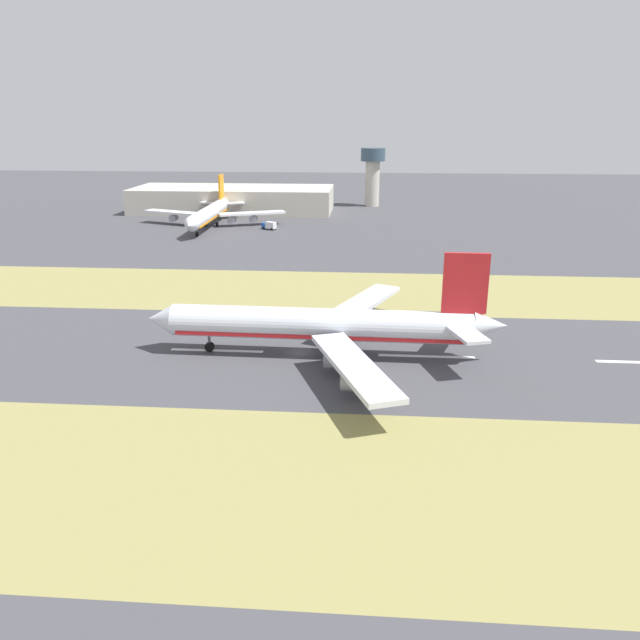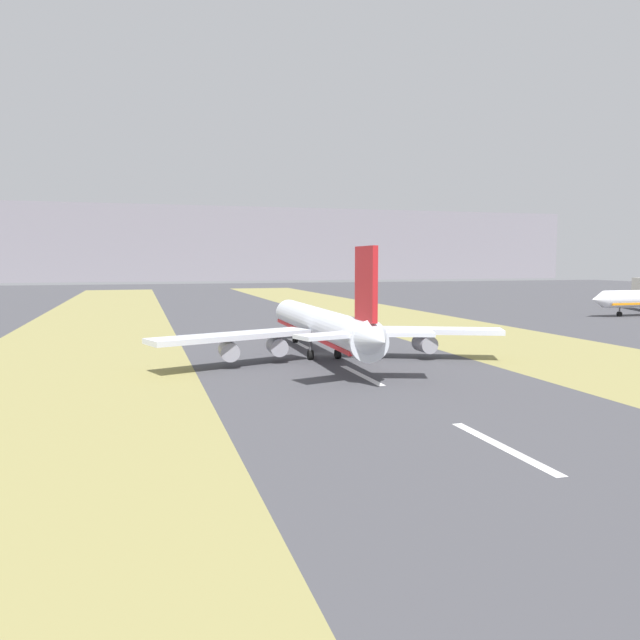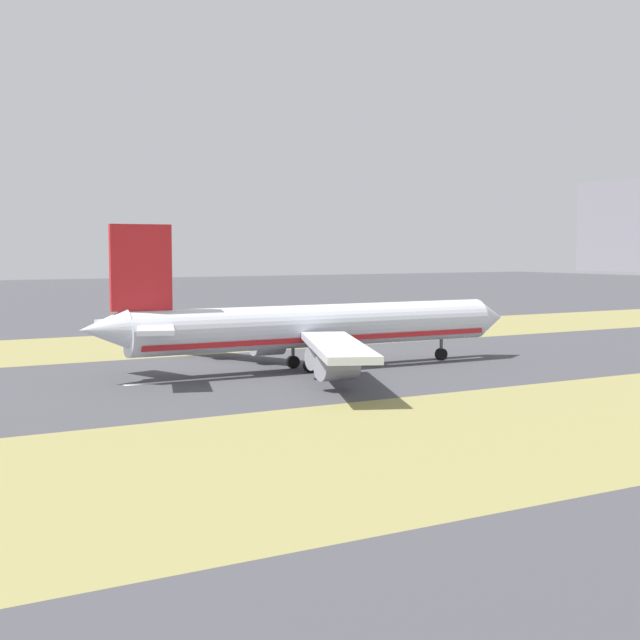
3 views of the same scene
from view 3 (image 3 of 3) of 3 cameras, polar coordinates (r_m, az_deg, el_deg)
ground_plane at (r=128.27m, az=1.74°, el=-3.08°), size 800.00×800.00×0.00m
grass_median_west at (r=167.95m, az=-6.36°, el=-1.29°), size 40.00×600.00×0.01m
grass_median_east at (r=93.54m, az=16.48°, el=-6.13°), size 40.00×600.00×0.01m
centreline_dash_mid at (r=117.57m, az=-8.26°, el=-3.82°), size 1.20×18.00×0.01m
centreline_dash_far at (r=137.32m, az=7.45°, el=-2.60°), size 1.20×18.00×0.01m
airplane_main_jet at (r=125.48m, az=-0.76°, el=-0.48°), size 64.12×67.11×20.20m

